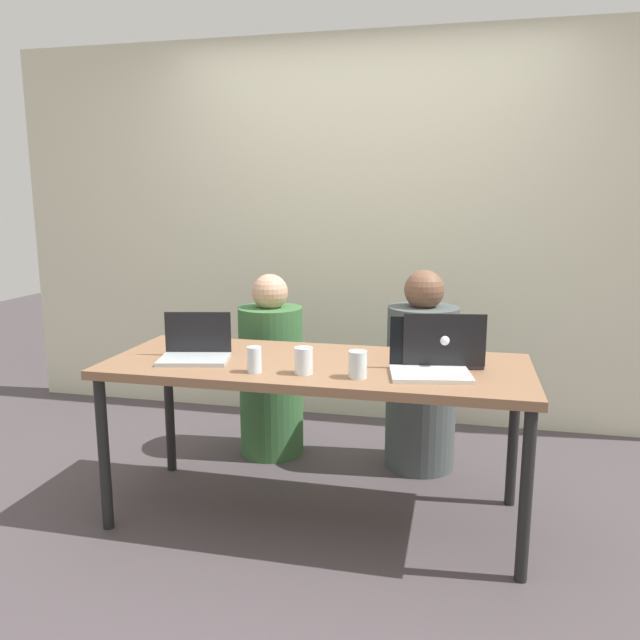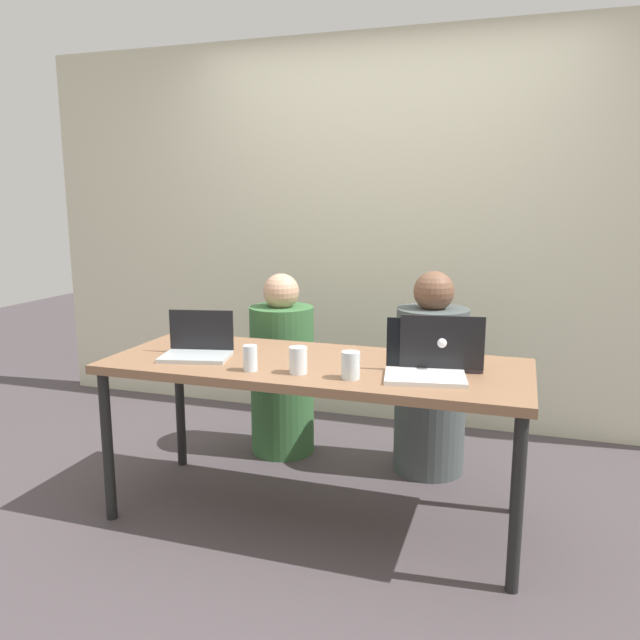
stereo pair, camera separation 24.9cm
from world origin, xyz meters
name	(u,v)px [view 1 (the left image)]	position (x,y,z in m)	size (l,w,h in m)	color
ground_plane	(317,515)	(0.00, 0.00, 0.00)	(12.00, 12.00, 0.00)	#483F43
back_wall	(367,233)	(0.00, 1.46, 1.26)	(4.94, 0.10, 2.51)	beige
desk	(316,375)	(0.00, 0.00, 0.69)	(1.90, 0.74, 0.75)	#855E42
person_on_left	(271,375)	(-0.43, 0.69, 0.47)	(0.46, 0.46, 1.06)	#376637
person_on_right	(421,381)	(0.43, 0.69, 0.49)	(0.47, 0.47, 1.11)	#464E4E
laptop_front_left	(195,350)	(-0.55, -0.08, 0.80)	(0.35, 0.28, 0.21)	#B0B9BB
laptop_back_right	(442,353)	(0.55, 0.08, 0.80)	(0.39, 0.31, 0.24)	#39333A
laptop_front_right	(430,362)	(0.51, -0.08, 0.80)	(0.36, 0.29, 0.23)	silver
water_glass_left	(254,361)	(-0.22, -0.22, 0.80)	(0.06, 0.06, 0.11)	silver
water_glass_center	(304,362)	(-0.01, -0.20, 0.80)	(0.08, 0.08, 0.11)	white
water_glass_right	(358,366)	(0.22, -0.21, 0.80)	(0.08, 0.08, 0.11)	silver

